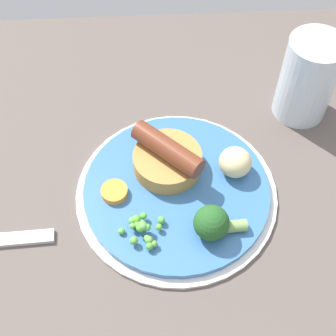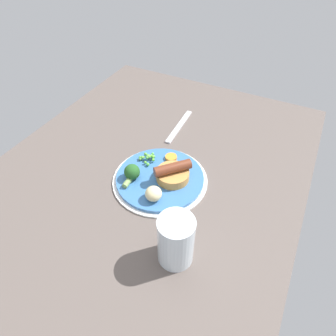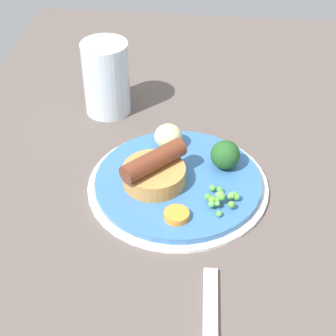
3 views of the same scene
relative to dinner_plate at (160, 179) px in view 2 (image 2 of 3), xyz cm
name	(u,v)px [view 2 (image 2 of 3)]	position (x,y,z in cm)	size (l,w,h in cm)	color
dining_table	(142,182)	(-1.29, 4.72, -2.07)	(110.00, 80.00, 3.00)	#564C47
dinner_plate	(160,179)	(0.00, 0.00, 0.00)	(24.55, 24.55, 1.40)	silver
sausage_pudding	(173,173)	(0.93, -3.15, 2.70)	(8.62, 8.44, 4.93)	#BC8442
pea_pile	(148,157)	(4.17, 5.92, 1.84)	(5.37, 4.57, 1.90)	#5BB03C
broccoli_floret_near	(132,173)	(-3.62, 6.12, 2.75)	(6.19, 4.05, 4.05)	#235623
potato_chunk_1	(153,194)	(-7.21, -2.10, 2.61)	(4.00, 3.97, 3.54)	beige
carrot_slice_2	(171,158)	(7.45, 0.49, 1.28)	(3.18, 3.18, 0.90)	orange
fork	(179,126)	(23.46, 5.50, -0.27)	(18.00, 1.60, 0.60)	silver
drinking_glass	(176,241)	(-17.92, -12.98, 5.32)	(7.29, 7.29, 11.78)	silver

